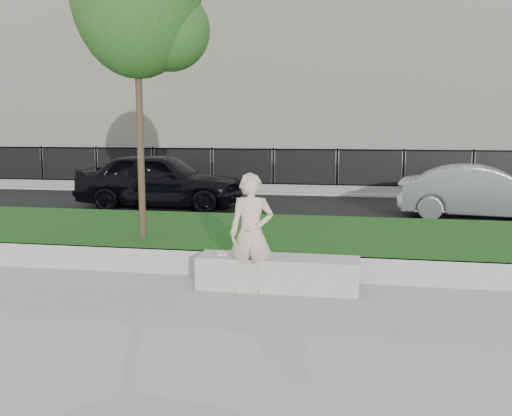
% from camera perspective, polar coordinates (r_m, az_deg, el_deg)
% --- Properties ---
extents(ground, '(90.00, 90.00, 0.00)m').
position_cam_1_polar(ground, '(8.30, -7.00, -8.53)').
color(ground, gray).
rests_on(ground, ground).
extents(grass_bank, '(34.00, 4.00, 0.40)m').
position_cam_1_polar(grass_bank, '(11.06, -2.35, -3.16)').
color(grass_bank, black).
rests_on(grass_bank, ground).
extents(grass_kerb, '(34.00, 0.08, 0.40)m').
position_cam_1_polar(grass_kerb, '(9.21, -5.07, -5.53)').
color(grass_kerb, '#A6A39B').
rests_on(grass_kerb, ground).
extents(street, '(34.00, 7.00, 0.04)m').
position_cam_1_polar(street, '(16.42, 1.93, -0.03)').
color(street, black).
rests_on(street, ground).
extents(far_pavement, '(34.00, 3.00, 0.12)m').
position_cam_1_polar(far_pavement, '(20.84, 3.79, 1.83)').
color(far_pavement, gray).
rests_on(far_pavement, ground).
extents(iron_fence, '(32.00, 0.30, 1.50)m').
position_cam_1_polar(iron_fence, '(19.80, 3.46, 2.90)').
color(iron_fence, slate).
rests_on(iron_fence, far_pavement).
extents(building_facade, '(34.00, 10.00, 10.00)m').
position_cam_1_polar(building_facade, '(27.80, 5.64, 13.62)').
color(building_facade, slate).
rests_on(building_facade, ground).
extents(stone_bench, '(2.36, 0.59, 0.48)m').
position_cam_1_polar(stone_bench, '(8.43, 2.21, -6.50)').
color(stone_bench, '#A6A39B').
rests_on(stone_bench, ground).
extents(man, '(0.66, 0.46, 1.72)m').
position_cam_1_polar(man, '(8.11, -0.47, -2.59)').
color(man, beige).
rests_on(man, ground).
extents(book, '(0.24, 0.21, 0.02)m').
position_cam_1_polar(book, '(8.53, -3.31, -4.58)').
color(book, beige).
rests_on(book, stone_bench).
extents(car_dark, '(4.73, 1.92, 1.61)m').
position_cam_1_polar(car_dark, '(16.41, -9.54, 2.75)').
color(car_dark, black).
rests_on(car_dark, street).
extents(car_silver, '(4.27, 1.97, 1.36)m').
position_cam_1_polar(car_silver, '(15.41, 21.77, 1.45)').
color(car_silver, gray).
rests_on(car_silver, street).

